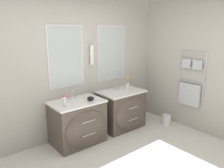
{
  "coord_description": "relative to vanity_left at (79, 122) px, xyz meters",
  "views": [
    {
      "loc": [
        -1.87,
        -1.69,
        1.96
      ],
      "look_at": [
        0.53,
        1.24,
        1.02
      ],
      "focal_mm": 35.0,
      "sensor_mm": 36.0,
      "label": 1
    }
  ],
  "objects": [
    {
      "name": "wall_back",
      "position": [
        0.09,
        0.39,
        0.91
      ],
      "size": [
        5.64,
        0.15,
        2.6
      ],
      "color": "#B2ADA3",
      "rests_on": "ground_plane"
    },
    {
      "name": "wall_right",
      "position": [
        2.13,
        -0.62,
        0.9
      ],
      "size": [
        0.13,
        3.66,
        2.6
      ],
      "color": "#B2ADA3",
      "rests_on": "ground_plane"
    },
    {
      "name": "vanity_left",
      "position": [
        0.0,
        0.0,
        0.0
      ],
      "size": [
        0.9,
        0.68,
        0.77
      ],
      "color": "#4C4238",
      "rests_on": "ground_plane"
    },
    {
      "name": "vanity_right",
      "position": [
        1.02,
        0.0,
        0.0
      ],
      "size": [
        0.9,
        0.68,
        0.77
      ],
      "color": "#4C4238",
      "rests_on": "ground_plane"
    },
    {
      "name": "faucet_left",
      "position": [
        -0.0,
        0.19,
        0.46
      ],
      "size": [
        0.17,
        0.11,
        0.17
      ],
      "color": "silver",
      "rests_on": "vanity_left"
    },
    {
      "name": "faucet_right",
      "position": [
        1.02,
        0.19,
        0.46
      ],
      "size": [
        0.17,
        0.11,
        0.17
      ],
      "color": "silver",
      "rests_on": "vanity_right"
    },
    {
      "name": "toiletry_bottle",
      "position": [
        -0.28,
        -0.06,
        0.46
      ],
      "size": [
        0.06,
        0.06,
        0.18
      ],
      "color": "silver",
      "rests_on": "vanity_left"
    },
    {
      "name": "amenity_bowl",
      "position": [
        0.21,
        -0.08,
        0.41
      ],
      "size": [
        0.12,
        0.12,
        0.07
      ],
      "color": "black",
      "rests_on": "vanity_left"
    },
    {
      "name": "flower_vase",
      "position": [
        1.22,
        0.06,
        0.49
      ],
      "size": [
        0.06,
        0.06,
        0.27
      ],
      "color": "silver",
      "rests_on": "vanity_right"
    },
    {
      "name": "waste_bin",
      "position": [
        1.85,
        -0.49,
        -0.28
      ],
      "size": [
        0.19,
        0.19,
        0.21
      ],
      "color": "silver",
      "rests_on": "ground_plane"
    }
  ]
}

